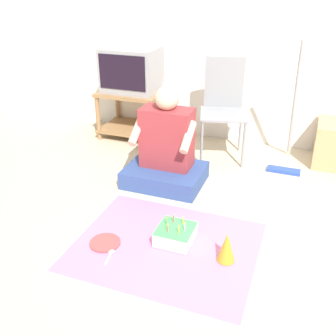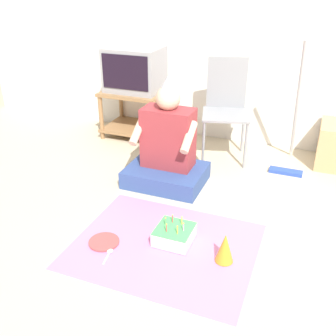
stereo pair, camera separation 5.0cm
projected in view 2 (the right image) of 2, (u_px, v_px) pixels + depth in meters
ground_plane at (194, 255)px, 2.42m from camera, size 16.00×16.00×0.00m
wall_back at (267, 8)px, 3.47m from camera, size 6.40×0.06×2.55m
tv_stand at (135, 109)px, 4.08m from camera, size 0.63×0.50×0.48m
tv at (134, 69)px, 3.90m from camera, size 0.54×0.42×0.43m
folding_chair at (226, 103)px, 3.54m from camera, size 0.50×0.50×0.90m
dust_mop at (292, 135)px, 3.36m from camera, size 0.28×0.46×1.12m
person_seated at (167, 151)px, 3.16m from camera, size 0.62×0.48×0.88m
party_cloth at (165, 246)px, 2.51m from camera, size 1.14×0.93×0.01m
birthday_cake at (174, 234)px, 2.52m from camera, size 0.23×0.23×0.16m
party_hat_blue at (225, 248)px, 2.33m from camera, size 0.11×0.11×0.19m
paper_plate at (104, 242)px, 2.53m from camera, size 0.20×0.20×0.01m
plastic_spoon_near at (109, 253)px, 2.43m from camera, size 0.04×0.14×0.01m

